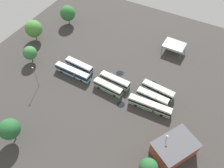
# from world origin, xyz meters

# --- Properties ---
(ground_plane) EXTENTS (110.66, 110.66, 0.00)m
(ground_plane) POSITION_xyz_m (0.00, 0.00, 0.00)
(ground_plane) COLOR #383533
(bus_row0_slot0) EXTENTS (12.07, 3.44, 3.36)m
(bus_row0_slot0) POSITION_xyz_m (-16.01, -3.60, 1.78)
(bus_row0_slot0) COLOR silver
(bus_row0_slot0) RESTS_ON ground_plane
(bus_row0_slot1) EXTENTS (11.46, 2.79, 3.36)m
(bus_row0_slot1) POSITION_xyz_m (-15.50, 0.36, 1.78)
(bus_row0_slot1) COLOR silver
(bus_row0_slot1) RESTS_ON ground_plane
(bus_row0_slot2) EXTENTS (15.12, 3.23, 3.36)m
(bus_row0_slot2) POSITION_xyz_m (-16.07, 4.11, 1.78)
(bus_row0_slot2) COLOR silver
(bus_row0_slot2) RESTS_ON ground_plane
(bus_row1_slot1) EXTENTS (11.75, 2.97, 3.36)m
(bus_row1_slot1) POSITION_xyz_m (-0.25, -0.16, 1.78)
(bus_row1_slot1) COLOR silver
(bus_row1_slot1) RESTS_ON ground_plane
(bus_row1_slot2) EXTENTS (11.28, 3.15, 3.36)m
(bus_row1_slot2) POSITION_xyz_m (0.36, 3.90, 1.78)
(bus_row1_slot2) COLOR silver
(bus_row1_slot2) RESTS_ON ground_plane
(bus_row2_slot1) EXTENTS (11.85, 3.19, 3.36)m
(bus_row2_slot1) POSITION_xyz_m (15.76, -0.25, 1.78)
(bus_row2_slot1) COLOR silver
(bus_row2_slot1) RESTS_ON ground_plane
(bus_row2_slot2) EXTENTS (15.06, 2.75, 3.36)m
(bus_row2_slot2) POSITION_xyz_m (16.01, 3.85, 1.78)
(bus_row2_slot2) COLOR teal
(bus_row2_slot2) RESTS_ON ground_plane
(depot_building) EXTENTS (13.71, 15.11, 5.37)m
(depot_building) POSITION_xyz_m (-28.35, 15.43, 2.70)
(depot_building) COLOR #99422D
(depot_building) RESTS_ON ground_plane
(maintenance_shelter) EXTENTS (8.77, 6.88, 3.82)m
(maintenance_shelter) POSITION_xyz_m (-13.36, -28.04, 3.63)
(maintenance_shelter) COLOR slate
(maintenance_shelter) RESTS_ON ground_plane
(lamp_post_far_corner) EXTENTS (0.56, 0.28, 7.70)m
(lamp_post_far_corner) POSITION_xyz_m (-25.29, 15.45, 4.26)
(lamp_post_far_corner) COLOR slate
(lamp_post_far_corner) RESTS_ON ground_plane
(lamp_post_near_entrance) EXTENTS (0.56, 0.28, 9.61)m
(lamp_post_near_entrance) POSITION_xyz_m (24.26, 14.26, 5.23)
(lamp_post_near_entrance) COLOR slate
(lamp_post_near_entrance) RESTS_ON ground_plane
(tree_north_edge) EXTENTS (7.33, 7.33, 9.47)m
(tree_north_edge) POSITION_xyz_m (42.94, -6.36, 5.80)
(tree_north_edge) COLOR brown
(tree_north_edge) RESTS_ON ground_plane
(tree_west_edge) EXTENTS (7.03, 7.03, 9.05)m
(tree_west_edge) POSITION_xyz_m (37.23, -23.33, 5.53)
(tree_west_edge) COLOR brown
(tree_west_edge) RESTS_ON ground_plane
(tree_northwest) EXTENTS (6.35, 6.35, 9.30)m
(tree_northwest) POSITION_xyz_m (16.24, 34.78, 6.11)
(tree_northwest) COLOR brown
(tree_northwest) RESTS_ON ground_plane
(tree_south_edge) EXTENTS (5.43, 5.43, 7.34)m
(tree_south_edge) POSITION_xyz_m (34.97, 5.39, 4.62)
(tree_south_edge) COLOR brown
(tree_south_edge) RESTS_ON ground_plane
(tree_east_edge) EXTENTS (5.15, 5.15, 7.96)m
(tree_east_edge) POSITION_xyz_m (-24.10, 25.36, 5.36)
(tree_east_edge) COLOR brown
(tree_east_edge) RESTS_ON ground_plane
(puddle_between_rows) EXTENTS (2.85, 2.85, 0.01)m
(puddle_between_rows) POSITION_xyz_m (-6.67, 7.32, 0.00)
(puddle_between_rows) COLOR black
(puddle_between_rows) RESTS_ON ground_plane
(puddle_back_corner) EXTENTS (2.76, 2.76, 0.01)m
(puddle_back_corner) POSITION_xyz_m (-12.83, -7.20, 0.00)
(puddle_back_corner) COLOR black
(puddle_back_corner) RESTS_ON ground_plane
(puddle_centre_drain) EXTENTS (3.06, 3.06, 0.01)m
(puddle_centre_drain) POSITION_xyz_m (0.53, -5.79, 0.00)
(puddle_centre_drain) COLOR black
(puddle_centre_drain) RESTS_ON ground_plane
(puddle_near_shelter) EXTENTS (1.78, 1.78, 0.01)m
(puddle_near_shelter) POSITION_xyz_m (-12.67, -6.16, 0.00)
(puddle_near_shelter) COLOR black
(puddle_near_shelter) RESTS_ON ground_plane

